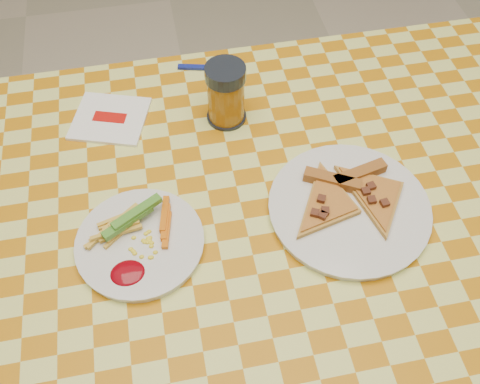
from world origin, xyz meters
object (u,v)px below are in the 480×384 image
at_px(plate_right, 349,209).
at_px(plate_left, 140,243).
at_px(drink_glass, 226,94).
at_px(table, 244,242).

bearing_deg(plate_right, plate_left, -179.92).
bearing_deg(plate_right, drink_glass, 122.69).
bearing_deg(drink_glass, plate_right, -57.31).
distance_m(plate_left, plate_right, 0.35).
bearing_deg(table, plate_left, -174.13).
xyz_separation_m(table, drink_glass, (0.01, 0.24, 0.13)).
height_order(table, plate_left, plate_left).
relative_size(table, plate_left, 6.28).
xyz_separation_m(plate_left, plate_right, (0.35, 0.00, 0.00)).
height_order(table, plate_right, plate_right).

